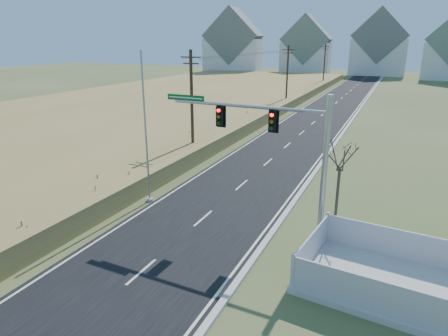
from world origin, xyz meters
TOP-DOWN VIEW (x-y plane):
  - ground at (0.00, 0.00)m, footprint 260.00×260.00m
  - road at (0.00, 50.00)m, footprint 8.00×180.00m
  - curb at (4.15, 50.00)m, footprint 0.30×180.00m
  - reed_marsh at (-24.00, 40.00)m, footprint 38.00×110.00m
  - utility_pole_near at (-6.50, 15.00)m, footprint 1.80×0.26m
  - utility_pole_mid at (-6.50, 45.00)m, footprint 1.80×0.26m
  - utility_pole_far at (-6.50, 75.00)m, footprint 1.80×0.26m
  - condo_nw at (-38.00, 100.00)m, footprint 17.69×13.38m
  - condo_nnw at (-18.00, 108.00)m, footprint 14.93×11.17m
  - condo_n at (2.00, 112.00)m, footprint 15.27×10.20m
  - traffic_signal_mast at (4.62, 4.32)m, footprint 9.24×0.86m
  - fence_enclosure at (10.06, 1.13)m, footprint 7.72×5.71m
  - open_sign at (6.22, 2.00)m, footprint 0.46×0.10m
  - flagpole at (-4.30, 5.06)m, footprint 0.41×0.41m
  - bare_tree at (7.00, 5.95)m, footprint 1.93×1.93m

SIDE VIEW (x-z plane):
  - ground at x=0.00m, z-range 0.00..0.00m
  - road at x=0.00m, z-range 0.00..0.06m
  - curb at x=4.15m, z-range 0.00..0.18m
  - open_sign at x=6.22m, z-range 0.02..0.59m
  - fence_enclosure at x=10.06m, z-range -0.52..1.14m
  - reed_marsh at x=-24.00m, z-range 0.00..1.30m
  - flagpole at x=-4.30m, z-range -0.93..8.26m
  - bare_tree at x=7.00m, z-range 1.56..6.67m
  - traffic_signal_mast at x=4.62m, z-range 0.82..8.18m
  - utility_pole_near at x=-6.50m, z-range 0.18..9.18m
  - utility_pole_mid at x=-6.50m, z-range 0.18..9.18m
  - utility_pole_far at x=-6.50m, z-range 0.18..9.18m
  - condo_nnw at x=-18.00m, z-range -1.58..15.45m
  - condo_n at x=2.00m, z-range -1.66..16.88m
  - condo_nw at x=-38.00m, z-range -1.82..17.23m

